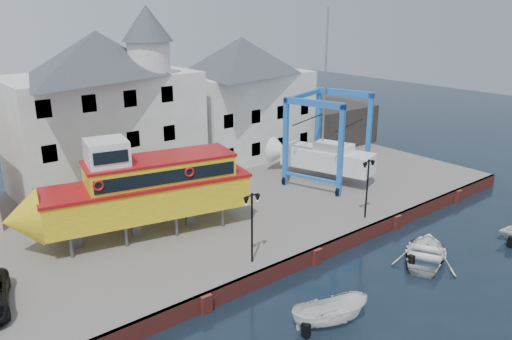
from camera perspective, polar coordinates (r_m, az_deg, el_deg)
ground at (r=31.03m, az=6.85°, el=-10.57°), size 140.00×140.00×0.00m
hardstanding at (r=38.47m, az=-4.93°, el=-3.81°), size 44.00×22.00×1.00m
quay_wall at (r=30.85m, az=6.74°, el=-9.69°), size 44.00×0.47×1.00m
building_white_main at (r=40.67m, az=-16.90°, el=6.75°), size 14.00×8.30×14.00m
building_white_right at (r=48.15m, az=-1.62°, el=8.29°), size 12.00×8.00×11.20m
shed_dark at (r=54.05m, az=8.20°, el=5.31°), size 8.00×7.00×4.00m
lamp_post_left at (r=27.56m, az=-0.47°, el=-4.62°), size 1.12×0.32×4.20m
lamp_post_right at (r=34.30m, az=12.70°, el=-0.43°), size 1.12×0.32×4.20m
tour_boat at (r=31.77m, az=-13.81°, el=-2.29°), size 15.17×6.53×6.43m
travel_lift at (r=41.94m, az=7.16°, el=2.05°), size 7.69×9.44×13.85m
motorboat_a at (r=25.89m, az=8.34°, el=-17.05°), size 4.23×2.89×1.53m
motorboat_b at (r=33.07m, az=18.81°, el=-9.57°), size 6.40×5.78×1.09m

